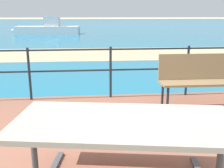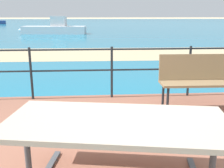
{
  "view_description": "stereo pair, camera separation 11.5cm",
  "coord_description": "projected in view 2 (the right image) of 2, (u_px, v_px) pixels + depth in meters",
  "views": [
    {
      "loc": [
        -0.46,
        -2.31,
        1.6
      ],
      "look_at": [
        -0.05,
        1.7,
        0.52
      ],
      "focal_mm": 42.23,
      "sensor_mm": 36.0,
      "label": 1
    },
    {
      "loc": [
        -0.34,
        -2.32,
        1.6
      ],
      "look_at": [
        -0.05,
        1.7,
        0.52
      ],
      "focal_mm": 42.23,
      "sensor_mm": 36.0,
      "label": 2
    }
  ],
  "objects": [
    {
      "name": "railing_fence",
      "position": [
        112.0,
        65.0,
        4.86
      ],
      "size": [
        5.94,
        0.04,
        0.96
      ],
      "color": "#1E2328",
      "rests_on": "patio_paving"
    },
    {
      "name": "picnic_table",
      "position": [
        117.0,
        141.0,
        2.04
      ],
      "size": [
        1.93,
        1.79,
        0.76
      ],
      "rotation": [
        0.0,
        0.0,
        -0.17
      ],
      "color": "tan",
      "rests_on": "patio_paving"
    },
    {
      "name": "sea_water",
      "position": [
        95.0,
        24.0,
        41.21
      ],
      "size": [
        90.0,
        90.0,
        0.01
      ],
      "primitive_type": "cube",
      "color": "teal",
      "rests_on": "ground"
    },
    {
      "name": "park_bench",
      "position": [
        210.0,
        77.0,
        4.25
      ],
      "size": [
        1.65,
        0.45,
        0.91
      ],
      "rotation": [
        0.0,
        0.0,
        -0.02
      ],
      "color": "#8C704C",
      "rests_on": "patio_paving"
    },
    {
      "name": "beach_strip",
      "position": [
        101.0,
        54.0,
        10.86
      ],
      "size": [
        54.05,
        4.39,
        0.01
      ],
      "primitive_type": "cube",
      "rotation": [
        0.0,
        0.0,
        -0.01
      ],
      "color": "tan",
      "rests_on": "ground"
    },
    {
      "name": "boat_near",
      "position": [
        54.0,
        29.0,
        21.44
      ],
      "size": [
        5.62,
        1.93,
        1.41
      ],
      "rotation": [
        0.0,
        0.0,
        3.05
      ],
      "color": "silver",
      "rests_on": "sea_water"
    }
  ]
}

